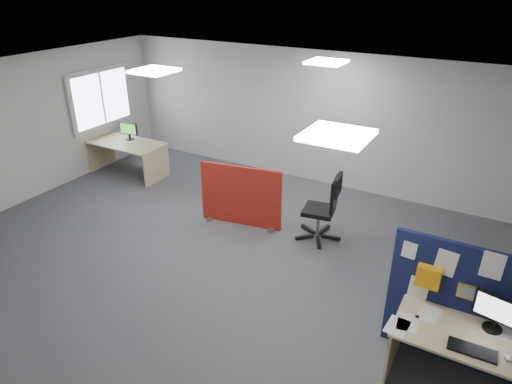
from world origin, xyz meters
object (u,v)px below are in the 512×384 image
at_px(navy_divider, 474,310).
at_px(main_desk, 478,351).
at_px(red_divider, 241,197).
at_px(monitor_second, 129,130).
at_px(office_chair, 327,204).
at_px(monitor_main, 497,312).
at_px(second_desk, 128,149).

distance_m(navy_divider, main_desk, 0.43).
xyz_separation_m(red_divider, monitor_second, (-3.35, 0.87, 0.40)).
distance_m(navy_divider, office_chair, 2.96).
height_order(monitor_main, office_chair, office_chair).
distance_m(navy_divider, red_divider, 4.13).
bearing_deg(main_desk, navy_divider, 108.50).
xyz_separation_m(main_desk, monitor_main, (0.08, 0.19, 0.40)).
bearing_deg(monitor_main, main_desk, -100.03).
height_order(main_desk, office_chair, office_chair).
height_order(main_desk, monitor_second, monitor_second).
xyz_separation_m(monitor_main, second_desk, (-7.34, 2.40, -0.40)).
distance_m(main_desk, monitor_main, 0.45).
distance_m(main_desk, monitor_second, 7.81).
xyz_separation_m(monitor_main, red_divider, (-4.03, 1.67, -0.42)).
bearing_deg(monitor_second, red_divider, -23.88).
height_order(red_divider, second_desk, red_divider).
distance_m(red_divider, office_chair, 1.50).
xyz_separation_m(main_desk, second_desk, (-7.26, 2.59, 0.00)).
height_order(navy_divider, second_desk, navy_divider).
relative_size(monitor_main, monitor_second, 1.11).
bearing_deg(red_divider, office_chair, 0.18).
height_order(monitor_main, red_divider, monitor_main).
relative_size(main_desk, second_desk, 0.99).
bearing_deg(main_desk, second_desk, 160.33).
relative_size(monitor_second, office_chair, 0.36).
bearing_deg(second_desk, monitor_second, 109.31).
xyz_separation_m(navy_divider, second_desk, (-7.14, 2.24, -0.21)).
relative_size(main_desk, office_chair, 1.44).
xyz_separation_m(navy_divider, monitor_second, (-7.19, 2.38, 0.17)).
distance_m(red_divider, second_desk, 3.38).
xyz_separation_m(red_divider, office_chair, (1.47, 0.26, 0.12)).
relative_size(main_desk, red_divider, 1.15).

